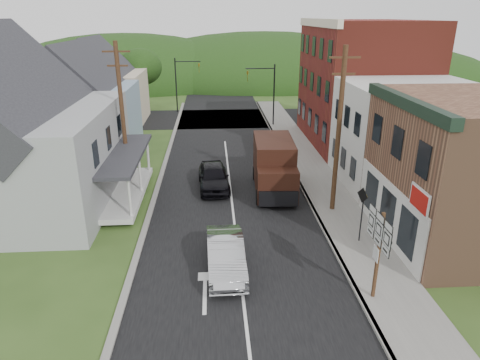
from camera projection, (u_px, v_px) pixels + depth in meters
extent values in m
plane|color=#2D4719|center=(237.00, 245.00, 20.62)|extent=(120.00, 120.00, 0.00)
cube|color=black|center=(229.00, 173.00, 29.93)|extent=(9.00, 90.00, 0.02)
cube|color=black|center=(222.00, 118.00, 45.75)|extent=(60.00, 9.00, 0.02)
cube|color=slate|center=(318.00, 181.00, 28.40)|extent=(2.80, 55.00, 0.15)
cube|color=slate|center=(298.00, 181.00, 28.32)|extent=(0.20, 55.00, 0.15)
cube|color=slate|center=(158.00, 185.00, 27.77)|extent=(0.30, 55.00, 0.12)
cube|color=brown|center=(477.00, 172.00, 20.04)|extent=(8.00, 8.00, 7.00)
cube|color=silver|center=(407.00, 135.00, 27.11)|extent=(8.00, 7.00, 6.50)
cube|color=maroon|center=(361.00, 84.00, 35.32)|extent=(8.00, 12.00, 10.00)
cube|color=#949698|center=(22.00, 157.00, 24.49)|extent=(10.00, 12.00, 5.50)
cube|color=#819DB1|center=(90.00, 118.00, 34.87)|extent=(7.00, 8.00, 5.00)
cube|color=beige|center=(109.00, 98.00, 43.22)|extent=(7.00, 8.00, 5.00)
cylinder|color=#472D19|center=(338.00, 134.00, 22.59)|extent=(0.26, 0.26, 9.00)
cube|color=#472D19|center=(345.00, 57.00, 21.19)|extent=(1.60, 0.10, 0.10)
cube|color=#472D19|center=(344.00, 74.00, 21.47)|extent=(1.20, 0.10, 0.10)
cylinder|color=#472D19|center=(123.00, 118.00, 26.05)|extent=(0.26, 0.26, 9.00)
cube|color=#472D19|center=(116.00, 51.00, 24.64)|extent=(1.60, 0.10, 0.10)
cube|color=#472D19|center=(118.00, 66.00, 24.93)|extent=(1.20, 0.10, 0.10)
cylinder|color=black|center=(274.00, 96.00, 41.71)|extent=(0.14, 0.14, 6.00)
cylinder|color=black|center=(260.00, 68.00, 40.69)|extent=(2.80, 0.10, 0.10)
imported|color=olive|center=(247.00, 76.00, 40.87)|extent=(0.16, 0.20, 1.00)
cylinder|color=black|center=(176.00, 86.00, 47.62)|extent=(0.14, 0.14, 6.00)
cylinder|color=black|center=(188.00, 61.00, 46.76)|extent=(2.80, 0.10, 0.10)
imported|color=olive|center=(199.00, 68.00, 47.09)|extent=(0.16, 0.20, 1.00)
cylinder|color=#382616|center=(6.00, 113.00, 37.22)|extent=(0.36, 0.36, 4.76)
cylinder|color=#382616|center=(143.00, 93.00, 49.15)|extent=(0.36, 0.36, 3.92)
ellipsoid|color=black|center=(141.00, 67.00, 48.08)|extent=(4.80, 4.80, 4.08)
ellipsoid|color=black|center=(218.00, 81.00, 71.80)|extent=(90.00, 30.00, 16.00)
imported|color=#B5B6BA|center=(226.00, 255.00, 18.34)|extent=(1.69, 4.52, 1.47)
imported|color=black|center=(214.00, 177.00, 27.07)|extent=(2.13, 4.72, 1.57)
cube|color=black|center=(273.00, 162.00, 26.80)|extent=(2.53, 4.54, 2.92)
cube|color=black|center=(277.00, 185.00, 24.54)|extent=(2.39, 1.72, 1.92)
cube|color=black|center=(277.00, 170.00, 24.44)|extent=(2.17, 1.31, 0.05)
cube|color=black|center=(279.00, 199.00, 23.92)|extent=(2.22, 0.26, 0.91)
cylinder|color=black|center=(259.00, 197.00, 24.91)|extent=(0.32, 0.92, 0.91)
cylinder|color=black|center=(295.00, 197.00, 24.94)|extent=(0.32, 0.92, 0.91)
cylinder|color=black|center=(255.00, 173.00, 28.67)|extent=(0.32, 0.92, 0.91)
cylinder|color=black|center=(287.00, 173.00, 28.70)|extent=(0.32, 0.92, 0.91)
cube|color=#472D19|center=(378.00, 256.00, 16.00)|extent=(0.12, 0.12, 3.59)
cube|color=black|center=(380.00, 229.00, 15.58)|extent=(0.09, 2.05, 0.08)
cube|color=silver|center=(389.00, 227.00, 14.75)|extent=(0.03, 0.56, 0.23)
cube|color=silver|center=(387.00, 239.00, 14.91)|extent=(0.03, 0.62, 0.56)
cube|color=silver|center=(385.00, 250.00, 15.08)|extent=(0.03, 0.56, 0.29)
cube|color=silver|center=(380.00, 218.00, 15.41)|extent=(0.03, 0.56, 0.23)
cube|color=silver|center=(379.00, 229.00, 15.58)|extent=(0.03, 0.62, 0.56)
cube|color=silver|center=(377.00, 240.00, 15.75)|extent=(0.03, 0.56, 0.29)
cube|color=silver|center=(373.00, 209.00, 16.08)|extent=(0.03, 0.56, 0.23)
cube|color=silver|center=(372.00, 220.00, 16.25)|extent=(0.03, 0.62, 0.56)
cube|color=silver|center=(370.00, 231.00, 16.41)|extent=(0.03, 0.56, 0.29)
cube|color=silver|center=(376.00, 254.00, 15.95)|extent=(0.03, 0.46, 0.56)
cylinder|color=black|center=(362.00, 216.00, 20.25)|extent=(0.08, 0.08, 2.61)
cube|color=black|center=(362.00, 195.00, 19.86)|extent=(0.25, 0.73, 0.77)
cube|color=yellow|center=(363.00, 195.00, 19.86)|extent=(0.24, 0.66, 0.69)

